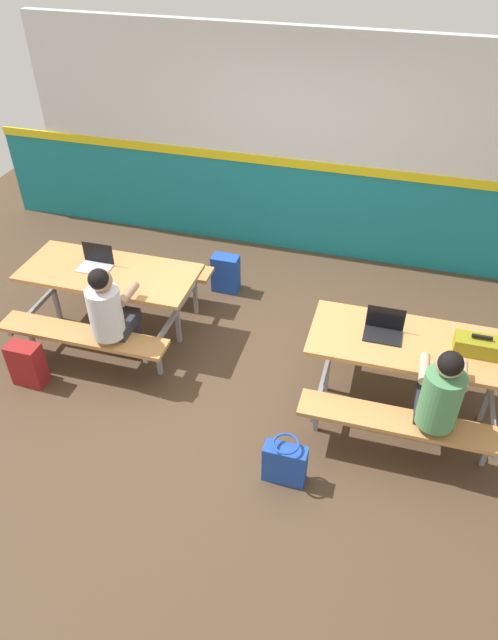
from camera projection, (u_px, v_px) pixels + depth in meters
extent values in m
cube|color=#4C3826|center=(248.00, 367.00, 5.68)|extent=(10.00, 10.00, 0.02)
cube|color=teal|center=(301.00, 209.00, 7.12)|extent=(8.00, 0.12, 1.10)
cube|color=yellow|center=(303.00, 164.00, 6.70)|extent=(8.00, 0.03, 0.10)
cube|color=silver|center=(308.00, 96.00, 6.29)|extent=(6.72, 0.12, 1.40)
cube|color=tan|center=(109.00, 273.00, 5.69)|extent=(1.74, 0.76, 0.04)
cube|color=tan|center=(82.00, 335.00, 5.38)|extent=(1.65, 0.29, 0.04)
cube|color=tan|center=(139.00, 264.00, 6.35)|extent=(1.65, 0.29, 0.04)
cube|color=gray|center=(54.00, 292.00, 6.06)|extent=(0.04, 0.04, 0.70)
cube|color=gray|center=(53.00, 289.00, 6.04)|extent=(0.05, 1.55, 0.04)
cube|color=gray|center=(30.00, 333.00, 5.77)|extent=(0.04, 0.04, 0.41)
cube|color=gray|center=(80.00, 278.00, 6.54)|extent=(0.04, 0.04, 0.41)
cube|color=gray|center=(177.00, 314.00, 5.77)|extent=(0.04, 0.04, 0.70)
cube|color=gray|center=(177.00, 311.00, 5.74)|extent=(0.05, 1.55, 0.04)
cube|color=gray|center=(159.00, 358.00, 5.47)|extent=(0.04, 0.04, 0.41)
cube|color=gray|center=(195.00, 297.00, 6.24)|extent=(0.04, 0.04, 0.41)
cube|color=tan|center=(414.00, 344.00, 4.84)|extent=(1.74, 0.76, 0.04)
cube|color=tan|center=(403.00, 422.00, 4.53)|extent=(1.65, 0.29, 0.04)
cube|color=tan|center=(412.00, 325.00, 5.50)|extent=(1.65, 0.29, 0.04)
cube|color=gray|center=(328.00, 362.00, 5.21)|extent=(0.04, 0.04, 0.70)
cube|color=gray|center=(329.00, 358.00, 5.19)|extent=(0.05, 1.55, 0.04)
cube|color=gray|center=(317.00, 413.00, 4.92)|extent=(0.04, 0.04, 0.41)
cube|color=gray|center=(336.00, 339.00, 5.69)|extent=(0.04, 0.04, 0.41)
cube|color=gray|center=(489.00, 391.00, 4.92)|extent=(0.04, 0.04, 0.70)
cube|color=gray|center=(491.00, 388.00, 4.89)|extent=(0.05, 1.55, 0.04)
cube|color=gray|center=(487.00, 448.00, 4.62)|extent=(0.04, 0.04, 0.41)
cube|color=gray|center=(483.00, 365.00, 5.39)|extent=(0.04, 0.04, 0.41)
cylinder|color=#2D2D38|center=(121.00, 335.00, 5.71)|extent=(0.11, 0.11, 0.45)
cylinder|color=#2D2D38|center=(137.00, 338.00, 5.67)|extent=(0.11, 0.11, 0.45)
cube|color=#2D2D38|center=(118.00, 323.00, 5.40)|extent=(0.30, 0.38, 0.12)
cylinder|color=silver|center=(106.00, 313.00, 5.12)|extent=(0.30, 0.30, 0.48)
cylinder|color=#A57A5B|center=(100.00, 289.00, 5.25)|extent=(0.08, 0.30, 0.08)
cylinder|color=#A57A5B|center=(128.00, 294.00, 5.19)|extent=(0.08, 0.30, 0.08)
sphere|color=#A57A5B|center=(101.00, 281.00, 4.94)|extent=(0.20, 0.20, 0.20)
sphere|color=black|center=(99.00, 279.00, 4.89)|extent=(0.18, 0.18, 0.18)
cylinder|color=#2D2D38|center=(417.00, 414.00, 4.88)|extent=(0.11, 0.11, 0.45)
cylinder|color=#2D2D38|center=(439.00, 419.00, 4.84)|extent=(0.11, 0.11, 0.45)
cube|color=#2D2D38|center=(434.00, 405.00, 4.57)|extent=(0.30, 0.38, 0.12)
cylinder|color=#4C8C59|center=(440.00, 399.00, 4.29)|extent=(0.30, 0.30, 0.48)
cylinder|color=tan|center=(424.00, 368.00, 4.41)|extent=(0.08, 0.30, 0.08)
cylinder|color=tan|center=(463.00, 375.00, 4.35)|extent=(0.08, 0.30, 0.08)
sphere|color=tan|center=(450.00, 364.00, 4.10)|extent=(0.20, 0.20, 0.20)
sphere|color=black|center=(451.00, 363.00, 4.06)|extent=(0.18, 0.18, 0.18)
cube|color=silver|center=(95.00, 268.00, 5.70)|extent=(0.32, 0.22, 0.01)
cube|color=black|center=(98.00, 253.00, 5.71)|extent=(0.32, 0.01, 0.21)
cube|color=black|center=(383.00, 336.00, 4.88)|extent=(0.32, 0.22, 0.01)
cube|color=black|center=(386.00, 318.00, 4.89)|extent=(0.32, 0.01, 0.21)
cube|color=olive|center=(479.00, 346.00, 4.67)|extent=(0.40, 0.18, 0.14)
cube|color=black|center=(482.00, 337.00, 4.62)|extent=(0.16, 0.02, 0.02)
cube|color=maroon|center=(27.00, 364.00, 5.38)|extent=(0.30, 0.18, 0.44)
cube|color=maroon|center=(35.00, 362.00, 5.50)|extent=(0.21, 0.04, 0.19)
cube|color=#1E47B2|center=(285.00, 464.00, 4.53)|extent=(0.34, 0.14, 0.36)
torus|color=#1E47B2|center=(286.00, 444.00, 4.38)|extent=(0.21, 0.21, 0.02)
cube|color=#1E47B2|center=(226.00, 273.00, 6.58)|extent=(0.30, 0.18, 0.44)
cube|color=#1E47B2|center=(229.00, 273.00, 6.71)|extent=(0.21, 0.04, 0.19)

